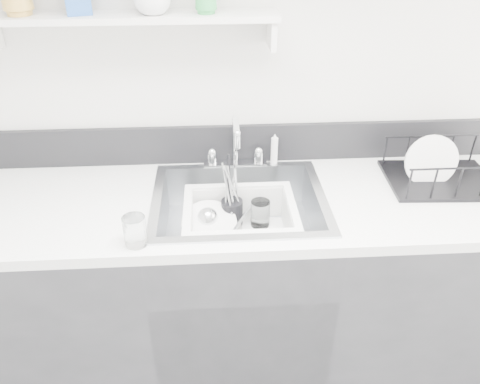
{
  "coord_description": "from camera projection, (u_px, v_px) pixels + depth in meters",
  "views": [
    {
      "loc": [
        -0.09,
        -0.26,
        1.85
      ],
      "look_at": [
        0.0,
        1.14,
        0.98
      ],
      "focal_mm": 35.0,
      "sensor_mm": 36.0,
      "label": 1
    }
  ],
  "objects": [
    {
      "name": "room_shell",
      "position": [
        275.0,
        46.0,
        0.64
      ],
      "size": [
        3.5,
        3.0,
        2.6
      ],
      "color": "silver",
      "rests_on": "ground"
    },
    {
      "name": "counter_run",
      "position": [
        239.0,
        290.0,
        1.97
      ],
      "size": [
        3.2,
        0.62,
        0.92
      ],
      "color": "#2B2B2F",
      "rests_on": "ground"
    },
    {
      "name": "backsplash",
      "position": [
        235.0,
        144.0,
        1.93
      ],
      "size": [
        3.2,
        0.02,
        0.16
      ],
      "primitive_type": "cube",
      "color": "black",
      "rests_on": "counter_run"
    },
    {
      "name": "sink",
      "position": [
        239.0,
        219.0,
        1.77
      ],
      "size": [
        0.64,
        0.52,
        0.2
      ],
      "primitive_type": null,
      "color": "silver",
      "rests_on": "counter_run"
    },
    {
      "name": "faucet",
      "position": [
        235.0,
        154.0,
        1.9
      ],
      "size": [
        0.26,
        0.18,
        0.23
      ],
      "color": "silver",
      "rests_on": "counter_run"
    },
    {
      "name": "side_sprayer",
      "position": [
        274.0,
        149.0,
        1.91
      ],
      "size": [
        0.03,
        0.03,
        0.14
      ],
      "primitive_type": "cylinder",
      "color": "silver",
      "rests_on": "counter_run"
    },
    {
      "name": "wall_shelf",
      "position": [
        132.0,
        19.0,
        1.59
      ],
      "size": [
        1.0,
        0.16,
        0.12
      ],
      "color": "silver",
      "rests_on": "room_shell"
    },
    {
      "name": "wash_tub",
      "position": [
        240.0,
        224.0,
        1.74
      ],
      "size": [
        0.46,
        0.4,
        0.16
      ],
      "primitive_type": null,
      "rotation": [
        0.0,
        0.0,
        -0.17
      ],
      "color": "silver",
      "rests_on": "sink"
    },
    {
      "name": "plate_stack",
      "position": [
        212.0,
        229.0,
        1.77
      ],
      "size": [
        0.25,
        0.25,
        0.1
      ],
      "rotation": [
        0.0,
        0.0,
        -0.2
      ],
      "color": "white",
      "rests_on": "wash_tub"
    },
    {
      "name": "utensil_cup",
      "position": [
        232.0,
        210.0,
        1.82
      ],
      "size": [
        0.08,
        0.08,
        0.28
      ],
      "rotation": [
        0.0,
        0.0,
        -0.34
      ],
      "color": "black",
      "rests_on": "wash_tub"
    },
    {
      "name": "ladle",
      "position": [
        227.0,
        225.0,
        1.77
      ],
      "size": [
        0.33,
        0.21,
        0.09
      ],
      "primitive_type": null,
      "rotation": [
        0.0,
        0.0,
        -0.33
      ],
      "color": "silver",
      "rests_on": "wash_tub"
    },
    {
      "name": "tumbler_in_tub",
      "position": [
        260.0,
        213.0,
        1.82
      ],
      "size": [
        0.08,
        0.08,
        0.11
      ],
      "primitive_type": "cylinder",
      "rotation": [
        0.0,
        0.0,
        -0.02
      ],
      "color": "white",
      "rests_on": "wash_tub"
    },
    {
      "name": "tumbler_counter",
      "position": [
        135.0,
        231.0,
        1.47
      ],
      "size": [
        0.1,
        0.1,
        0.1
      ],
      "primitive_type": "cylinder",
      "rotation": [
        0.0,
        0.0,
        0.39
      ],
      "color": "white",
      "rests_on": "counter_run"
    },
    {
      "name": "dish_rack",
      "position": [
        443.0,
        165.0,
        1.79
      ],
      "size": [
        0.42,
        0.33,
        0.14
      ],
      "primitive_type": null,
      "rotation": [
        0.0,
        0.0,
        -0.05
      ],
      "color": "black",
      "rests_on": "counter_run"
    },
    {
      "name": "bowl_small",
      "position": [
        261.0,
        243.0,
        1.72
      ],
      "size": [
        0.13,
        0.13,
        0.04
      ],
      "primitive_type": "imported",
      "rotation": [
        0.0,
        0.0,
        0.16
      ],
      "color": "white",
      "rests_on": "wash_tub"
    }
  ]
}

